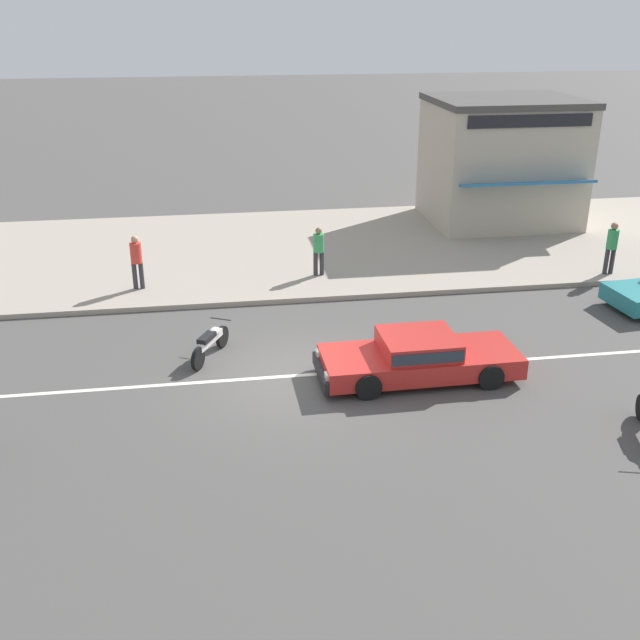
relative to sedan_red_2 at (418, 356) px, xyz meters
name	(u,v)px	position (x,y,z in m)	size (l,w,h in m)	color
ground_plane	(293,376)	(-2.90, 0.49, -0.54)	(160.00, 160.00, 0.00)	#4C4947
lane_centre_stripe	(293,376)	(-2.90, 0.49, -0.53)	(50.40, 0.14, 0.01)	silver
kerb_strip	(260,250)	(-2.90, 10.10, -0.46)	(68.00, 10.00, 0.15)	#9E9384
sedan_red_2	(418,356)	(0.00, 0.00, 0.00)	(4.72, 1.92, 1.06)	red
motorcycle_1	(211,342)	(-4.77, 1.81, -0.11)	(1.03, 1.76, 0.80)	black
pedestrian_near_clock	(319,248)	(-1.27, 7.04, 0.52)	(0.34, 0.34, 1.56)	#333338
pedestrian_mid_kerb	(136,258)	(-6.83, 6.66, 0.58)	(0.34, 0.34, 1.66)	#333338
pedestrian_by_shop	(612,244)	(7.88, 5.75, 0.59)	(0.34, 0.34, 1.68)	#333338
shopfront_mid_block	(501,161)	(6.70, 12.40, 1.98)	(5.49, 5.39, 4.72)	#B2A893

